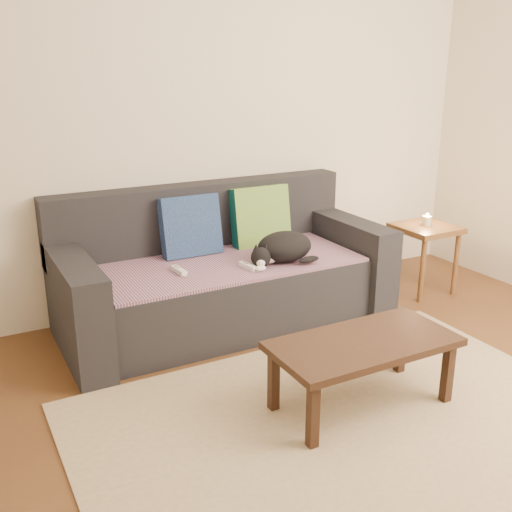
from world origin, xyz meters
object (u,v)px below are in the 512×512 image
(cat, at_px, (283,248))
(side_table, at_px, (425,237))
(wii_remote_b, at_px, (248,266))
(coffee_table, at_px, (363,349))
(sofa, at_px, (222,277))
(wii_remote_a, at_px, (179,271))

(cat, bearing_deg, side_table, 24.72)
(wii_remote_b, xyz_separation_m, coffee_table, (0.11, -1.00, -0.14))
(cat, relative_size, coffee_table, 0.54)
(wii_remote_b, relative_size, coffee_table, 0.16)
(cat, distance_m, coffee_table, 1.05)
(sofa, bearing_deg, side_table, -8.02)
(sofa, xyz_separation_m, coffee_table, (0.16, -1.28, 0.01))
(cat, bearing_deg, coffee_table, -75.16)
(cat, bearing_deg, wii_remote_b, -153.11)
(sofa, relative_size, side_table, 4.13)
(sofa, distance_m, cat, 0.45)
(cat, height_order, wii_remote_a, cat)
(wii_remote_a, height_order, side_table, side_table)
(cat, relative_size, wii_remote_b, 3.29)
(wii_remote_b, distance_m, side_table, 1.50)
(sofa, distance_m, wii_remote_a, 0.41)
(wii_remote_a, xyz_separation_m, side_table, (1.89, -0.07, -0.04))
(sofa, distance_m, wii_remote_b, 0.31)
(sofa, xyz_separation_m, side_table, (1.54, -0.22, 0.11))
(side_table, bearing_deg, wii_remote_b, -177.92)
(wii_remote_b, bearing_deg, coffee_table, 177.11)
(cat, height_order, side_table, cat)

